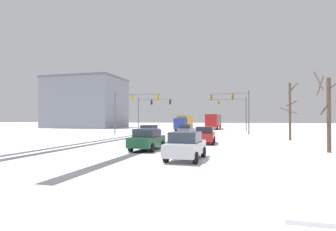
{
  "coord_description": "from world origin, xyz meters",
  "views": [
    {
      "loc": [
        8.4,
        -9.54,
        2.36
      ],
      "look_at": [
        0.0,
        22.32,
        2.8
      ],
      "focal_mm": 28.11,
      "sensor_mm": 36.0,
      "label": 1
    }
  ],
  "objects_px": {
    "traffic_signal_near_right": "(235,103)",
    "car_silver_fifth": "(186,146)",
    "traffic_signal_far_right": "(235,108)",
    "bare_tree_sidewalk_near": "(328,111)",
    "office_building_far_left_block": "(86,103)",
    "box_truck_delivery": "(184,123)",
    "car_blue_second": "(149,132)",
    "bus_oncoming": "(214,121)",
    "traffic_signal_near_left": "(131,104)",
    "car_grey_lead": "(186,130)",
    "car_red_third": "(205,135)",
    "traffic_signal_far_left": "(150,107)",
    "car_dark_green_fourth": "(147,139)",
    "bare_tree_sidewalk_mid": "(290,110)"
  },
  "relations": [
    {
      "from": "traffic_signal_near_right",
      "to": "car_silver_fifth",
      "type": "relative_size",
      "value": 1.56
    },
    {
      "from": "traffic_signal_far_right",
      "to": "traffic_signal_near_right",
      "type": "bearing_deg",
      "value": -89.46
    },
    {
      "from": "bare_tree_sidewalk_near",
      "to": "office_building_far_left_block",
      "type": "xyz_separation_m",
      "value": [
        -45.86,
        42.4,
        3.82
      ]
    },
    {
      "from": "box_truck_delivery",
      "to": "bare_tree_sidewalk_near",
      "type": "height_order",
      "value": "bare_tree_sidewalk_near"
    },
    {
      "from": "car_blue_second",
      "to": "bus_oncoming",
      "type": "xyz_separation_m",
      "value": [
        5.15,
        31.12,
        1.18
      ]
    },
    {
      "from": "traffic_signal_near_left",
      "to": "car_silver_fifth",
      "type": "height_order",
      "value": "traffic_signal_near_left"
    },
    {
      "from": "traffic_signal_far_right",
      "to": "bare_tree_sidewalk_near",
      "type": "relative_size",
      "value": 1.24
    },
    {
      "from": "traffic_signal_near_left",
      "to": "bare_tree_sidewalk_near",
      "type": "relative_size",
      "value": 1.29
    },
    {
      "from": "traffic_signal_near_left",
      "to": "car_grey_lead",
      "type": "xyz_separation_m",
      "value": [
        8.69,
        -0.35,
        -3.89
      ]
    },
    {
      "from": "car_blue_second",
      "to": "car_red_third",
      "type": "xyz_separation_m",
      "value": [
        7.46,
        -5.4,
        0.0
      ]
    },
    {
      "from": "car_grey_lead",
      "to": "office_building_far_left_block",
      "type": "distance_m",
      "value": 42.19
    },
    {
      "from": "traffic_signal_far_left",
      "to": "car_dark_green_fourth",
      "type": "xyz_separation_m",
      "value": [
        9.46,
        -28.61,
        -3.86
      ]
    },
    {
      "from": "car_blue_second",
      "to": "office_building_far_left_block",
      "type": "distance_m",
      "value": 44.14
    },
    {
      "from": "car_grey_lead",
      "to": "bare_tree_sidewalk_near",
      "type": "relative_size",
      "value": 0.71
    },
    {
      "from": "traffic_signal_far_left",
      "to": "box_truck_delivery",
      "type": "bearing_deg",
      "value": 32.1
    },
    {
      "from": "car_dark_green_fourth",
      "to": "bare_tree_sidewalk_near",
      "type": "bearing_deg",
      "value": 8.47
    },
    {
      "from": "traffic_signal_far_right",
      "to": "car_dark_green_fourth",
      "type": "xyz_separation_m",
      "value": [
        -6.18,
        -32.38,
        -3.68
      ]
    },
    {
      "from": "car_blue_second",
      "to": "bare_tree_sidewalk_mid",
      "type": "bearing_deg",
      "value": 2.97
    },
    {
      "from": "car_red_third",
      "to": "car_blue_second",
      "type": "bearing_deg",
      "value": 144.09
    },
    {
      "from": "traffic_signal_far_right",
      "to": "car_grey_lead",
      "type": "bearing_deg",
      "value": -114.95
    },
    {
      "from": "car_red_third",
      "to": "office_building_far_left_block",
      "type": "distance_m",
      "value": 53.1
    },
    {
      "from": "car_blue_second",
      "to": "bare_tree_sidewalk_near",
      "type": "height_order",
      "value": "bare_tree_sidewalk_near"
    },
    {
      "from": "car_dark_green_fourth",
      "to": "office_building_far_left_block",
      "type": "distance_m",
      "value": 55.57
    },
    {
      "from": "car_grey_lead",
      "to": "car_blue_second",
      "type": "bearing_deg",
      "value": -117.79
    },
    {
      "from": "traffic_signal_near_right",
      "to": "car_blue_second",
      "type": "height_order",
      "value": "traffic_signal_near_right"
    },
    {
      "from": "car_red_third",
      "to": "bare_tree_sidewalk_near",
      "type": "height_order",
      "value": "bare_tree_sidewalk_near"
    },
    {
      "from": "traffic_signal_far_left",
      "to": "office_building_far_left_block",
      "type": "relative_size",
      "value": 0.35
    },
    {
      "from": "traffic_signal_far_left",
      "to": "bare_tree_sidewalk_mid",
      "type": "relative_size",
      "value": 1.06
    },
    {
      "from": "traffic_signal_near_right",
      "to": "traffic_signal_far_left",
      "type": "bearing_deg",
      "value": 153.13
    },
    {
      "from": "car_grey_lead",
      "to": "traffic_signal_far_left",
      "type": "bearing_deg",
      "value": 130.68
    },
    {
      "from": "car_red_third",
      "to": "office_building_far_left_block",
      "type": "height_order",
      "value": "office_building_far_left_block"
    },
    {
      "from": "car_blue_second",
      "to": "car_silver_fifth",
      "type": "bearing_deg",
      "value": -64.19
    },
    {
      "from": "traffic_signal_far_right",
      "to": "bus_oncoming",
      "type": "xyz_separation_m",
      "value": [
        -4.86,
        10.46,
        -2.51
      ]
    },
    {
      "from": "traffic_signal_near_left",
      "to": "office_building_far_left_block",
      "type": "relative_size",
      "value": 0.39
    },
    {
      "from": "bare_tree_sidewalk_near",
      "to": "bare_tree_sidewalk_mid",
      "type": "height_order",
      "value": "bare_tree_sidewalk_mid"
    },
    {
      "from": "car_dark_green_fourth",
      "to": "bus_oncoming",
      "type": "relative_size",
      "value": 0.37
    },
    {
      "from": "traffic_signal_far_right",
      "to": "car_silver_fifth",
      "type": "height_order",
      "value": "traffic_signal_far_right"
    },
    {
      "from": "car_grey_lead",
      "to": "car_red_third",
      "type": "relative_size",
      "value": 1.0
    },
    {
      "from": "car_blue_second",
      "to": "box_truck_delivery",
      "type": "distance_m",
      "value": 20.56
    },
    {
      "from": "car_blue_second",
      "to": "office_building_far_left_block",
      "type": "height_order",
      "value": "office_building_far_left_block"
    },
    {
      "from": "bare_tree_sidewalk_near",
      "to": "office_building_far_left_block",
      "type": "height_order",
      "value": "office_building_far_left_block"
    },
    {
      "from": "bare_tree_sidewalk_near",
      "to": "car_blue_second",
      "type": "bearing_deg",
      "value": 149.54
    },
    {
      "from": "car_red_third",
      "to": "bare_tree_sidewalk_mid",
      "type": "distance_m",
      "value": 10.97
    },
    {
      "from": "traffic_signal_far_left",
      "to": "car_grey_lead",
      "type": "relative_size",
      "value": 1.62
    },
    {
      "from": "traffic_signal_far_right",
      "to": "box_truck_delivery",
      "type": "distance_m",
      "value": 10.22
    },
    {
      "from": "traffic_signal_near_left",
      "to": "bare_tree_sidewalk_mid",
      "type": "xyz_separation_m",
      "value": [
        21.43,
        -5.91,
        -1.34
      ]
    },
    {
      "from": "traffic_signal_far_right",
      "to": "car_grey_lead",
      "type": "relative_size",
      "value": 1.75
    },
    {
      "from": "bus_oncoming",
      "to": "bare_tree_sidewalk_mid",
      "type": "relative_size",
      "value": 1.74
    },
    {
      "from": "traffic_signal_near_right",
      "to": "car_silver_fifth",
      "type": "xyz_separation_m",
      "value": [
        -2.55,
        -24.55,
        -3.81
      ]
    },
    {
      "from": "bare_tree_sidewalk_mid",
      "to": "office_building_far_left_block",
      "type": "xyz_separation_m",
      "value": [
        -45.28,
        31.75,
        3.39
      ]
    }
  ]
}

